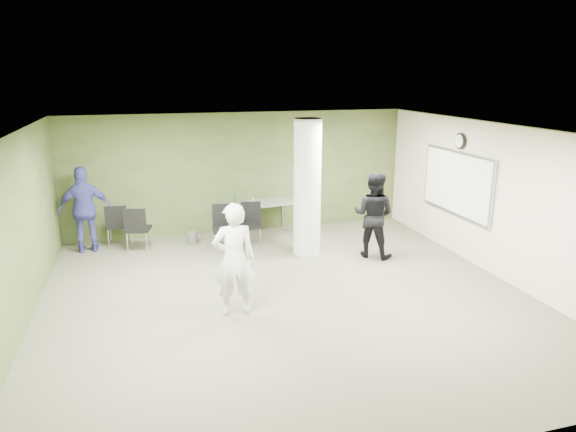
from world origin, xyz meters
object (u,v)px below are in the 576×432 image
object	(u,v)px
woman_white	(234,260)
folding_table	(260,205)
chair_back_left	(117,222)
man_black	(373,215)
man_blue	(85,210)

from	to	relation	value
woman_white	folding_table	bearing A→B (deg)	-106.29
folding_table	chair_back_left	distance (m)	3.16
folding_table	woman_white	xyz separation A→B (m)	(-1.30, -3.91, 0.18)
folding_table	man_black	bearing A→B (deg)	-59.23
woman_white	man_black	distance (m)	3.68
man_black	man_blue	size ratio (longest dim) A/B	0.96
folding_table	man_blue	distance (m)	3.76
woman_white	man_black	world-z (taller)	woman_white
chair_back_left	man_black	size ratio (longest dim) A/B	0.54
chair_back_left	man_black	bearing A→B (deg)	161.49
man_blue	folding_table	bearing A→B (deg)	179.13
folding_table	chair_back_left	xyz separation A→B (m)	(-3.16, -0.02, -0.17)
woman_white	man_blue	world-z (taller)	man_blue
man_blue	chair_back_left	bearing A→B (deg)	-170.74
folding_table	woman_white	size ratio (longest dim) A/B	0.96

